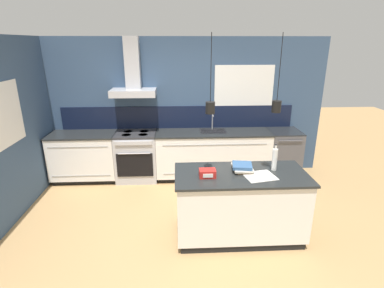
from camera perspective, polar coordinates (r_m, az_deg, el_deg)
The scene contains 12 objects.
ground_plane at distance 4.42m, azimuth -2.16°, elevation -15.61°, with size 16.00×16.00×0.00m, color tan.
wall_back at distance 5.76m, azimuth -3.09°, elevation 7.36°, with size 5.60×2.34×2.60m.
wall_left at distance 5.10m, azimuth -30.97°, elevation 2.60°, with size 0.08×3.80×2.60m.
counter_run_left at distance 5.97m, azimuth -19.74°, elevation -2.27°, with size 1.20×0.64×0.91m.
counter_run_sink at distance 5.75m, azimuth 3.97°, elevation -1.95°, with size 2.15×0.64×1.23m.
oven_range at distance 5.76m, azimuth -10.46°, elevation -2.27°, with size 0.75×0.66×0.91m.
dishwasher at distance 6.06m, azimuth 16.86°, elevation -1.70°, with size 0.58×0.65×0.91m.
kitchen_island at distance 4.08m, azimuth 9.05°, elevation -11.33°, with size 1.70×0.81×0.91m.
bottle_on_island at distance 4.02m, azimuth 15.46°, elevation -2.77°, with size 0.07×0.07×0.36m.
book_stack at distance 3.95m, azimuth 9.55°, elevation -4.37°, with size 0.28×0.31×0.09m.
red_supply_box at distance 3.72m, azimuth 2.95°, elevation -5.59°, with size 0.20×0.15×0.10m.
paper_pile at distance 3.84m, azimuth 12.77°, elevation -5.99°, with size 0.43×0.38×0.01m.
Camera 1 is at (-0.03, -3.64, 2.49)m, focal length 28.00 mm.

